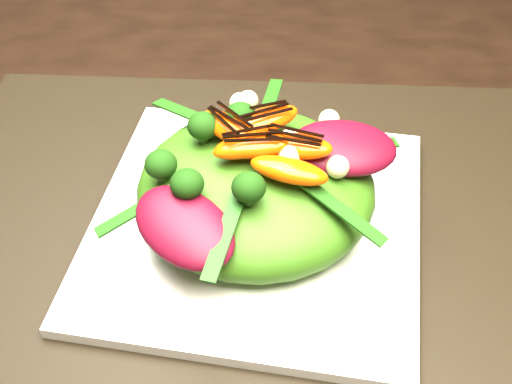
{
  "coord_description": "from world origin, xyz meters",
  "views": [
    {
      "loc": [
        -0.21,
        -0.56,
        1.17
      ],
      "look_at": [
        -0.19,
        -0.17,
        0.8
      ],
      "focal_mm": 48.0,
      "sensor_mm": 36.0,
      "label": 1
    }
  ],
  "objects_px": {
    "placemat": "(256,230)",
    "salad_bowl": "(256,213)",
    "plate_base": "(256,224)",
    "orange_segment": "(259,125)",
    "lettuce_mound": "(256,188)",
    "dining_table": "(437,119)"
  },
  "relations": [
    {
      "from": "plate_base",
      "to": "orange_segment",
      "type": "relative_size",
      "value": 4.58
    },
    {
      "from": "placemat",
      "to": "lettuce_mound",
      "type": "bearing_deg",
      "value": 0.0
    },
    {
      "from": "plate_base",
      "to": "orange_segment",
      "type": "distance_m",
      "value": 0.08
    },
    {
      "from": "placemat",
      "to": "lettuce_mound",
      "type": "height_order",
      "value": "lettuce_mound"
    },
    {
      "from": "lettuce_mound",
      "to": "dining_table",
      "type": "bearing_deg",
      "value": 41.55
    },
    {
      "from": "lettuce_mound",
      "to": "orange_segment",
      "type": "height_order",
      "value": "orange_segment"
    },
    {
      "from": "lettuce_mound",
      "to": "plate_base",
      "type": "bearing_deg",
      "value": 0.0
    },
    {
      "from": "placemat",
      "to": "salad_bowl",
      "type": "distance_m",
      "value": 0.02
    },
    {
      "from": "plate_base",
      "to": "lettuce_mound",
      "type": "relative_size",
      "value": 1.42
    },
    {
      "from": "placemat",
      "to": "orange_segment",
      "type": "distance_m",
      "value": 0.09
    },
    {
      "from": "placemat",
      "to": "plate_base",
      "type": "xyz_separation_m",
      "value": [
        0.0,
        0.0,
        0.01
      ]
    },
    {
      "from": "placemat",
      "to": "lettuce_mound",
      "type": "xyz_separation_m",
      "value": [
        0.0,
        0.0,
        0.05
      ]
    },
    {
      "from": "dining_table",
      "to": "lettuce_mound",
      "type": "relative_size",
      "value": 8.63
    },
    {
      "from": "dining_table",
      "to": "lettuce_mound",
      "type": "height_order",
      "value": "dining_table"
    },
    {
      "from": "orange_segment",
      "to": "salad_bowl",
      "type": "bearing_deg",
      "value": -95.79
    },
    {
      "from": "salad_bowl",
      "to": "lettuce_mound",
      "type": "xyz_separation_m",
      "value": [
        0.0,
        0.0,
        0.03
      ]
    },
    {
      "from": "placemat",
      "to": "salad_bowl",
      "type": "bearing_deg",
      "value": 0.0
    },
    {
      "from": "orange_segment",
      "to": "dining_table",
      "type": "bearing_deg",
      "value": 36.37
    },
    {
      "from": "dining_table",
      "to": "plate_base",
      "type": "xyz_separation_m",
      "value": [
        -0.19,
        -0.17,
        0.03
      ]
    },
    {
      "from": "orange_segment",
      "to": "plate_base",
      "type": "bearing_deg",
      "value": -95.79
    },
    {
      "from": "dining_table",
      "to": "plate_base",
      "type": "distance_m",
      "value": 0.26
    },
    {
      "from": "plate_base",
      "to": "orange_segment",
      "type": "height_order",
      "value": "orange_segment"
    }
  ]
}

